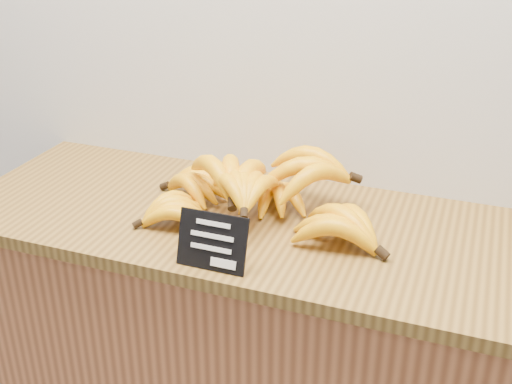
% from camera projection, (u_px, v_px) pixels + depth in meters
% --- Properties ---
extents(counter, '(1.34, 0.50, 0.90)m').
position_uv_depth(counter, '(263.00, 383.00, 1.65)').
color(counter, '#AD6337').
rests_on(counter, ground).
extents(counter_top, '(1.43, 0.54, 0.03)m').
position_uv_depth(counter_top, '(264.00, 225.00, 1.45)').
color(counter_top, brown).
rests_on(counter_top, counter).
extents(chalkboard_sign, '(0.14, 0.04, 0.11)m').
position_uv_depth(chalkboard_sign, '(212.00, 242.00, 1.24)').
color(chalkboard_sign, black).
rests_on(chalkboard_sign, counter_top).
extents(banana_pile, '(0.58, 0.35, 0.13)m').
position_uv_depth(banana_pile, '(259.00, 192.00, 1.43)').
color(banana_pile, '#F0AC09').
rests_on(banana_pile, counter_top).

